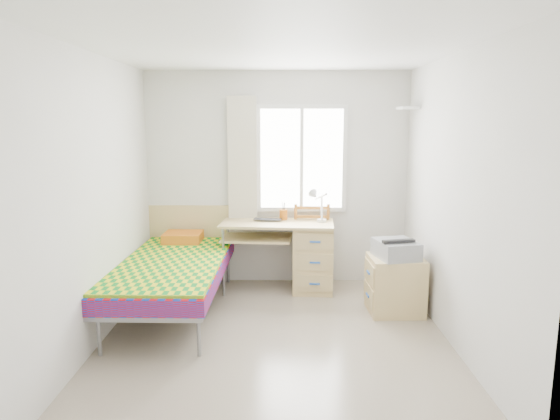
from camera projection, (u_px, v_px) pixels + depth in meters
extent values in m
plane|color=#BCAD93|center=(275.00, 339.00, 4.65)|extent=(3.50, 3.50, 0.00)
plane|color=white|center=(275.00, 49.00, 4.20)|extent=(3.50, 3.50, 0.00)
plane|color=silver|center=(277.00, 179.00, 6.15)|extent=(3.20, 0.00, 3.20)
plane|color=silver|center=(95.00, 201.00, 4.43)|extent=(0.00, 3.50, 3.50)
plane|color=silver|center=(455.00, 202.00, 4.41)|extent=(0.00, 3.50, 3.50)
cube|color=white|center=(302.00, 159.00, 6.08)|extent=(1.10, 0.04, 1.30)
cube|color=white|center=(302.00, 159.00, 6.07)|extent=(1.00, 0.02, 1.20)
cube|color=white|center=(302.00, 159.00, 6.07)|extent=(0.04, 0.02, 1.20)
cube|color=beige|center=(242.00, 167.00, 6.05)|extent=(0.35, 0.05, 1.70)
cube|color=white|center=(408.00, 108.00, 5.65)|extent=(0.20, 0.32, 0.03)
cube|color=gray|center=(173.00, 278.00, 5.25)|extent=(1.04, 2.24, 0.07)
cube|color=#AE0B14|center=(173.00, 270.00, 5.23)|extent=(1.08, 2.26, 0.16)
cube|color=yellow|center=(172.00, 262.00, 5.19)|extent=(1.05, 2.14, 0.03)
cube|color=tan|center=(191.00, 229.00, 6.26)|extent=(1.06, 0.07, 0.61)
cube|color=orange|center=(183.00, 237.00, 6.00)|extent=(0.45, 0.38, 0.11)
cylinder|color=gray|center=(99.00, 336.00, 4.29)|extent=(0.04, 0.04, 0.36)
cylinder|color=gray|center=(225.00, 268.00, 6.27)|extent=(0.04, 0.04, 0.36)
cube|color=tan|center=(277.00, 223.00, 5.90)|extent=(1.36, 0.70, 0.03)
cube|color=tan|center=(313.00, 257.00, 5.97)|extent=(0.50, 0.62, 0.79)
cube|color=tan|center=(257.00, 238.00, 5.93)|extent=(0.85, 0.62, 0.02)
cylinder|color=gray|center=(223.00, 263.00, 5.73)|extent=(0.03, 0.03, 0.79)
cylinder|color=gray|center=(228.00, 252.00, 6.22)|extent=(0.03, 0.03, 0.79)
cube|color=#A65B20|center=(313.00, 250.00, 5.93)|extent=(0.46, 0.46, 0.04)
cube|color=navy|center=(313.00, 247.00, 5.92)|extent=(0.44, 0.44, 0.04)
cube|color=#A65B20|center=(312.00, 221.00, 6.07)|extent=(0.40, 0.05, 0.44)
cylinder|color=#A65B20|center=(296.00, 275.00, 5.78)|extent=(0.03, 0.03, 0.50)
cylinder|color=#A65B20|center=(328.00, 245.00, 6.12)|extent=(0.04, 0.04, 1.01)
cube|color=tan|center=(395.00, 285.00, 5.26)|extent=(0.56, 0.51, 0.60)
cube|color=tan|center=(369.00, 272.00, 5.24)|extent=(0.03, 0.45, 0.22)
cube|color=tan|center=(368.00, 295.00, 5.28)|extent=(0.03, 0.45, 0.22)
cube|color=#92969A|center=(396.00, 249.00, 5.17)|extent=(0.47, 0.52, 0.18)
cube|color=black|center=(396.00, 241.00, 5.16)|extent=(0.38, 0.42, 0.02)
imported|color=black|center=(267.00, 221.00, 5.92)|extent=(0.37, 0.27, 0.03)
cylinder|color=orange|center=(283.00, 215.00, 6.04)|extent=(0.12, 0.12, 0.12)
cylinder|color=white|center=(322.00, 221.00, 5.91)|extent=(0.11, 0.11, 0.03)
cylinder|color=white|center=(322.00, 208.00, 5.89)|extent=(0.02, 0.12, 0.28)
cylinder|color=white|center=(321.00, 197.00, 5.78)|extent=(0.13, 0.25, 0.12)
cone|color=white|center=(314.00, 195.00, 5.68)|extent=(0.15, 0.16, 0.14)
imported|color=gray|center=(257.00, 241.00, 5.96)|extent=(0.21, 0.26, 0.02)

